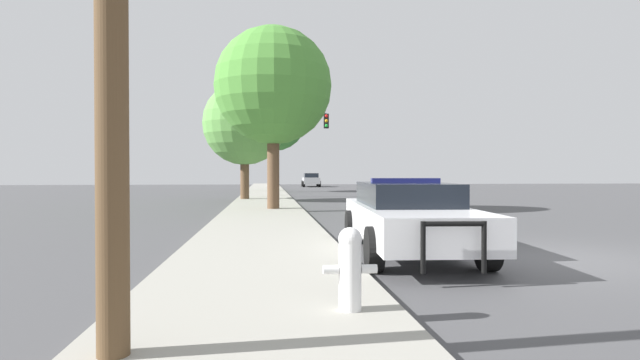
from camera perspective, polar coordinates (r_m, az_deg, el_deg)
The scene contains 9 objects.
ground_plane at distance 9.85m, azimuth 24.76°, elevation -8.13°, with size 110.00×110.00×0.00m, color #474749.
sidewalk_left at distance 8.47m, azimuth -6.78°, elevation -9.08°, with size 3.00×110.00×0.13m.
police_car at distance 9.50m, azimuth 9.99°, elevation -3.96°, with size 2.26×5.40×1.42m.
fire_hydrant at distance 5.13m, azimuth 3.46°, elevation -9.79°, with size 0.55×0.24×0.84m.
traffic_light at distance 30.79m, azimuth -2.65°, elevation 5.04°, with size 3.34×0.35×5.18m.
car_background_distant at distance 53.11m, azimuth -1.04°, elevation 0.05°, with size 1.96×4.40×1.44m.
tree_sidewalk_near at distance 19.61m, azimuth -5.38°, elevation 10.62°, with size 4.52×4.52×7.00m.
tree_sidewalk_mid at distance 26.75m, azimuth -8.62°, elevation 6.38°, with size 4.40×4.40×6.18m.
tree_sidewalk_far at distance 39.16m, azimuth -5.20°, elevation 6.94°, with size 4.97×4.97×8.04m.
Camera 1 is at (-5.00, -8.34, 1.53)m, focal length 28.00 mm.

